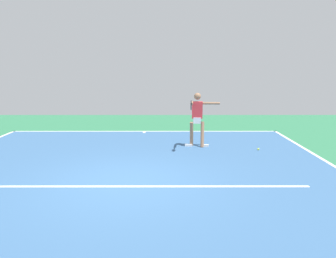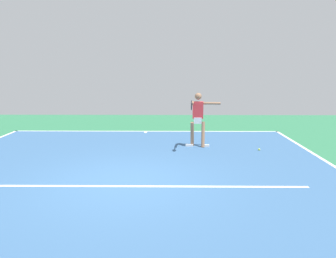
% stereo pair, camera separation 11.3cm
% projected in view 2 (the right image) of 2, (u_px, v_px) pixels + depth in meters
% --- Properties ---
extents(ground_plane, '(21.92, 21.92, 0.00)m').
position_uv_depth(ground_plane, '(126.00, 182.00, 7.66)').
color(ground_plane, '#2D754C').
extents(court_surface, '(10.74, 12.40, 0.00)m').
position_uv_depth(court_surface, '(126.00, 181.00, 7.66)').
color(court_surface, '#38608E').
rests_on(court_surface, ground_plane).
extents(court_line_baseline_near, '(10.74, 0.10, 0.01)m').
position_uv_depth(court_line_baseline_near, '(146.00, 131.00, 13.71)').
color(court_line_baseline_near, white).
rests_on(court_line_baseline_near, ground_plane).
extents(court_line_service, '(8.05, 0.10, 0.01)m').
position_uv_depth(court_line_service, '(124.00, 186.00, 7.35)').
color(court_line_service, white).
rests_on(court_line_service, ground_plane).
extents(court_line_centre_mark, '(0.10, 0.30, 0.01)m').
position_uv_depth(court_line_centre_mark, '(146.00, 132.00, 13.51)').
color(court_line_centre_mark, white).
rests_on(court_line_centre_mark, ground_plane).
extents(tennis_player, '(1.10, 1.19, 1.77)m').
position_uv_depth(tennis_player, '(198.00, 116.00, 10.84)').
color(tennis_player, '#9E7051').
rests_on(tennis_player, ground_plane).
extents(tennis_ball_far_corner, '(0.07, 0.07, 0.07)m').
position_uv_depth(tennis_ball_far_corner, '(259.00, 149.00, 10.52)').
color(tennis_ball_far_corner, '#C6E53D').
rests_on(tennis_ball_far_corner, ground_plane).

